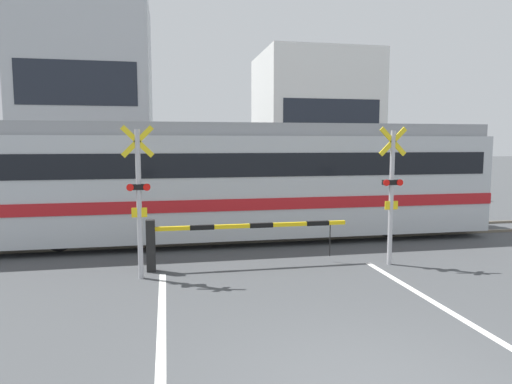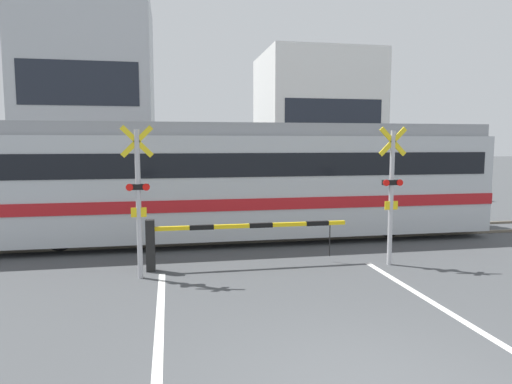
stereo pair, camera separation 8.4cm
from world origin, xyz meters
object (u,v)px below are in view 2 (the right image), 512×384
crossing_signal_right (391,190)px  commuter_train (232,178)px  crossing_barrier_far (270,200)px  crossing_barrier_near (208,235)px  crossing_signal_left (138,195)px  pedestrian (197,189)px

crossing_signal_right → commuter_train: bearing=131.7°
commuter_train → crossing_barrier_far: (1.77, 2.72, -1.05)m
crossing_barrier_near → crossing_barrier_far: bearing=64.9°
crossing_signal_left → crossing_barrier_far: bearing=56.4°
pedestrian → commuter_train: bearing=-81.4°
commuter_train → crossing_signal_left: bearing=-124.1°
commuter_train → crossing_signal_left: (-2.48, -3.67, -0.04)m
commuter_train → crossing_barrier_far: commuter_train is taller
commuter_train → crossing_barrier_near: size_ratio=3.26×
commuter_train → pedestrian: bearing=98.6°
pedestrian → crossing_barrier_near: bearing=-91.8°
crossing_barrier_near → crossing_signal_right: 4.40m
pedestrian → crossing_signal_right: bearing=-64.9°
crossing_barrier_far → crossing_signal_right: 6.64m
commuter_train → crossing_signal_right: size_ratio=4.72×
crossing_barrier_near → crossing_barrier_far: 6.50m
crossing_signal_left → crossing_barrier_near: bearing=18.5°
commuter_train → crossing_signal_right: 4.91m
crossing_signal_left → pedestrian: size_ratio=1.86×
crossing_signal_right → pedestrian: 9.45m
commuter_train → crossing_barrier_near: bearing=-107.3°
crossing_signal_right → pedestrian: (-4.00, 8.52, -0.78)m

